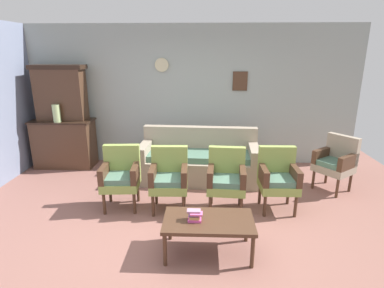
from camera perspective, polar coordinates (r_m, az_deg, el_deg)
The scene contains 13 objects.
ground_plane at distance 4.12m, azimuth -1.17°, elevation -15.59°, with size 7.68×7.68×0.00m, color #84564C.
wall_back_with_decor at distance 6.17m, azimuth 0.24°, elevation 8.81°, with size 6.40×0.09×2.70m.
side_cabinet at distance 6.58m, azimuth -22.34°, elevation 0.14°, with size 1.16×0.55×0.93m.
cabinet_upper_hutch at distance 6.46m, azimuth -23.02°, elevation 8.74°, with size 0.99×0.38×1.03m.
vase_on_cabinet at distance 6.29m, azimuth -23.66°, elevation 5.18°, with size 0.14×0.14×0.33m, color #ABC584.
floral_couch at distance 5.47m, azimuth 1.28°, elevation -3.33°, with size 2.08×0.90×0.90m.
armchair_row_middle at distance 4.59m, azimuth -12.95°, elevation -5.48°, with size 0.55×0.53×0.90m.
armchair_by_doorway at distance 4.43m, azimuth -4.23°, elevation -5.92°, with size 0.54×0.51×0.90m.
armchair_near_cabinet at distance 4.41m, azimuth 6.34°, elevation -6.08°, with size 0.55×0.52×0.90m.
armchair_near_couch_end at distance 4.57m, azimuth 15.54°, elevation -5.77°, with size 0.53×0.50×0.90m.
wingback_chair_by_fireplace at distance 5.53m, azimuth 24.96°, elevation -2.82°, with size 0.71×0.71×0.90m.
coffee_table at distance 3.54m, azimuth 3.05°, elevation -14.33°, with size 1.00×0.56×0.42m.
book_stack_on_table at distance 3.47m, azimuth 0.48°, elevation -13.04°, with size 0.17×0.12×0.12m.
Camera 1 is at (0.22, -3.47, 2.20)m, focal length 28.99 mm.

